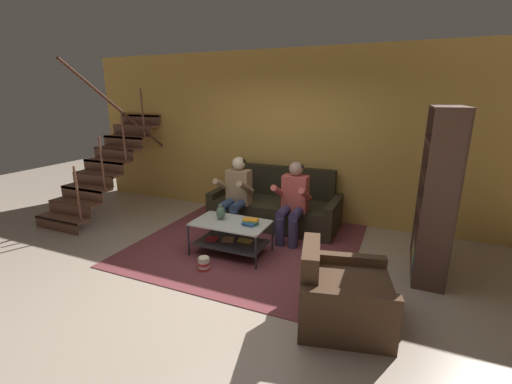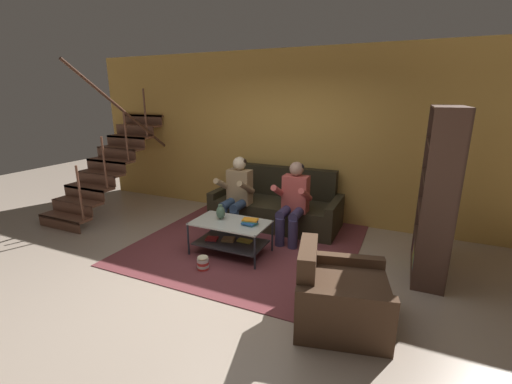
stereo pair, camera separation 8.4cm
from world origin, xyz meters
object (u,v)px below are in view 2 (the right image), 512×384
(coffee_table, at_px, (230,233))
(popcorn_tub, at_px, (203,263))
(book_stack, at_px, (250,222))
(person_seated_right, at_px, (293,199))
(person_seated_left, at_px, (237,192))
(vase, at_px, (221,212))
(couch, at_px, (276,207))
(bookshelf, at_px, (438,210))
(armchair, at_px, (339,297))

(coffee_table, distance_m, popcorn_tub, 0.62)
(book_stack, bearing_deg, popcorn_tub, -122.64)
(person_seated_right, relative_size, coffee_table, 1.16)
(person_seated_left, distance_m, vase, 0.75)
(couch, bearing_deg, book_stack, -84.59)
(couch, relative_size, vase, 10.16)
(person_seated_left, relative_size, book_stack, 5.34)
(person_seated_right, distance_m, popcorn_tub, 1.64)
(person_seated_left, xyz_separation_m, person_seated_right, (0.95, -0.00, -0.00))
(couch, xyz_separation_m, person_seated_right, (0.48, -0.55, 0.35))
(vase, relative_size, book_stack, 0.93)
(bookshelf, bearing_deg, popcorn_tub, -155.57)
(couch, relative_size, bookshelf, 1.05)
(book_stack, height_order, popcorn_tub, book_stack)
(couch, xyz_separation_m, bookshelf, (2.37, -0.72, 0.51))
(bookshelf, height_order, armchair, bookshelf)
(couch, distance_m, book_stack, 1.34)
(person_seated_right, distance_m, armchair, 2.02)
(book_stack, bearing_deg, coffee_table, -175.37)
(couch, height_order, coffee_table, couch)
(person_seated_left, bearing_deg, coffee_table, -68.43)
(couch, xyz_separation_m, book_stack, (0.12, -1.31, 0.20))
(couch, relative_size, popcorn_tub, 11.00)
(person_seated_right, bearing_deg, coffee_table, -129.06)
(person_seated_right, relative_size, popcorn_tub, 6.19)
(book_stack, relative_size, popcorn_tub, 1.16)
(couch, height_order, person_seated_left, person_seated_left)
(person_seated_right, xyz_separation_m, coffee_table, (-0.64, -0.79, -0.35))
(vase, height_order, book_stack, vase)
(popcorn_tub, bearing_deg, person_seated_right, 61.70)
(coffee_table, relative_size, book_stack, 4.60)
(vase, xyz_separation_m, bookshelf, (2.71, 0.57, 0.25))
(couch, xyz_separation_m, popcorn_tub, (-0.26, -1.91, -0.21))
(coffee_table, bearing_deg, bookshelf, 13.77)
(person_seated_left, height_order, person_seated_right, person_seated_left)
(couch, relative_size, person_seated_right, 1.78)
(armchair, xyz_separation_m, popcorn_tub, (-1.77, 0.33, -0.17))
(coffee_table, bearing_deg, person_seated_left, 111.57)
(person_seated_left, height_order, bookshelf, bookshelf)
(person_seated_left, height_order, vase, person_seated_left)
(coffee_table, xyz_separation_m, vase, (-0.18, 0.05, 0.26))
(coffee_table, height_order, book_stack, book_stack)
(person_seated_left, relative_size, vase, 5.73)
(person_seated_right, bearing_deg, book_stack, -114.67)
(vase, xyz_separation_m, book_stack, (0.47, -0.03, -0.06))
(book_stack, bearing_deg, bookshelf, 14.91)
(coffee_table, distance_m, book_stack, 0.35)
(vase, xyz_separation_m, popcorn_tub, (0.09, -0.63, -0.47))
(book_stack, height_order, armchair, armchair)
(person_seated_right, bearing_deg, armchair, -58.33)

